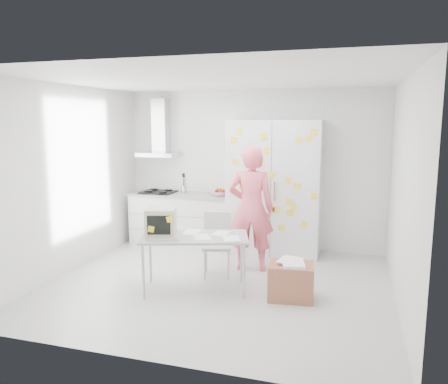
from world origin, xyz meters
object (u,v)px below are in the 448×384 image
(desk, at_px, (173,229))
(cardboard_box, at_px, (291,281))
(chair, at_px, (217,240))
(person, at_px, (251,209))

(desk, distance_m, cardboard_box, 1.62)
(desk, height_order, cardboard_box, desk)
(desk, xyz_separation_m, chair, (0.36, 0.72, -0.31))
(person, relative_size, chair, 2.06)
(desk, relative_size, chair, 1.67)
(desk, bearing_deg, person, 36.61)
(desk, bearing_deg, cardboard_box, -11.85)
(desk, xyz_separation_m, cardboard_box, (1.51, 0.14, -0.59))
(person, height_order, chair, person)
(person, bearing_deg, cardboard_box, 119.29)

